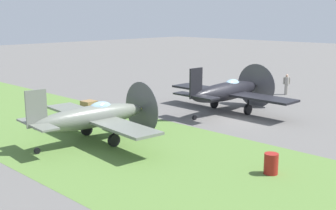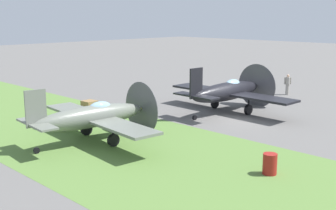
{
  "view_description": "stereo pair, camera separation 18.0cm",
  "coord_description": "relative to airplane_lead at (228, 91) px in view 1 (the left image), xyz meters",
  "views": [
    {
      "loc": [
        15.6,
        -22.94,
        6.56
      ],
      "look_at": [
        -2.17,
        -4.64,
        1.26
      ],
      "focal_mm": 46.03,
      "sensor_mm": 36.0,
      "label": 1
    },
    {
      "loc": [
        15.73,
        -22.81,
        6.56
      ],
      "look_at": [
        -2.17,
        -4.64,
        1.26
      ],
      "focal_mm": 46.03,
      "sensor_mm": 36.0,
      "label": 2
    }
  ],
  "objects": [
    {
      "name": "airplane_lead",
      "position": [
        0.0,
        0.0,
        0.0
      ],
      "size": [
        9.78,
        7.77,
        3.5
      ],
      "rotation": [
        0.0,
        0.0,
        -0.03
      ],
      "color": "black",
      "rests_on": "ground"
    },
    {
      "name": "grass_verge",
      "position": [
        1.79,
        -10.29,
        -1.46
      ],
      "size": [
        120.0,
        11.0,
        0.01
      ],
      "primitive_type": "cube",
      "color": "#567A38",
      "rests_on": "ground"
    },
    {
      "name": "supply_crate",
      "position": [
        -7.55,
        -6.25,
        -1.14
      ],
      "size": [
        0.95,
        0.95,
        0.64
      ],
      "primitive_type": "cube",
      "rotation": [
        0.0,
        0.0,
        0.06
      ],
      "color": "olive",
      "rests_on": "ground"
    },
    {
      "name": "ground_crew_chief",
      "position": [
        -0.48,
        8.95,
        -0.55
      ],
      "size": [
        0.44,
        0.51,
        1.73
      ],
      "rotation": [
        0.0,
        0.0,
        0.88
      ],
      "color": "#9E998E",
      "rests_on": "ground"
    },
    {
      "name": "fuel_drum",
      "position": [
        8.49,
        -8.44,
        -1.01
      ],
      "size": [
        0.6,
        0.6,
        0.9
      ],
      "primitive_type": "cylinder",
      "color": "maroon",
      "rests_on": "ground"
    },
    {
      "name": "airplane_wingman",
      "position": [
        -0.74,
        -10.78,
        -0.09
      ],
      "size": [
        9.24,
        7.32,
        3.28
      ],
      "rotation": [
        0.0,
        0.0,
        -0.1
      ],
      "color": "slate",
      "rests_on": "ground"
    },
    {
      "name": "ground_plane",
      "position": [
        1.79,
        -0.9,
        -1.46
      ],
      "size": [
        160.0,
        160.0,
        0.0
      ],
      "primitive_type": "plane",
      "color": "#605E5B"
    }
  ]
}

